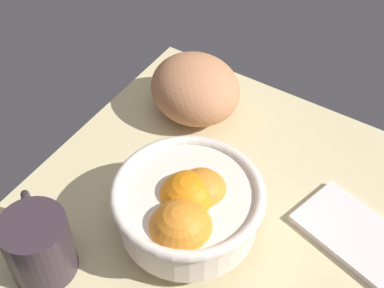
# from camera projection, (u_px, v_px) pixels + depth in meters

# --- Properties ---
(ground_plane) EXTENTS (0.75, 0.58, 0.03)m
(ground_plane) POSITION_uv_depth(u_px,v_px,m) (271.00, 243.00, 0.79)
(ground_plane) COLOR #CDBD8B
(fruit_bowl) EXTENTS (0.21, 0.21, 0.12)m
(fruit_bowl) POSITION_uv_depth(u_px,v_px,m) (188.00, 208.00, 0.73)
(fruit_bowl) COLOR silver
(fruit_bowl) RESTS_ON ground
(bread_loaf) EXTENTS (0.19, 0.18, 0.11)m
(bread_loaf) POSITION_uv_depth(u_px,v_px,m) (195.00, 89.00, 0.92)
(bread_loaf) COLOR #BE7B52
(bread_loaf) RESTS_ON ground
(napkin_folded) EXTENTS (0.18, 0.14, 0.01)m
(napkin_folded) POSITION_uv_depth(u_px,v_px,m) (354.00, 233.00, 0.78)
(napkin_folded) COLOR silver
(napkin_folded) RESTS_ON ground
(mug) EXTENTS (0.12, 0.10, 0.10)m
(mug) POSITION_uv_depth(u_px,v_px,m) (38.00, 244.00, 0.71)
(mug) COLOR #352830
(mug) RESTS_ON ground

